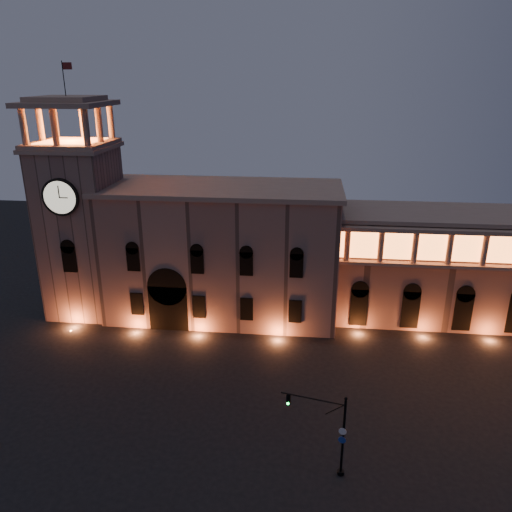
{
  "coord_description": "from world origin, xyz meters",
  "views": [
    {
      "loc": [
        9.1,
        -39.39,
        30.83
      ],
      "look_at": [
        3.16,
        16.0,
        10.53
      ],
      "focal_mm": 35.0,
      "sensor_mm": 36.0,
      "label": 1
    }
  ],
  "objects": [
    {
      "name": "ground",
      "position": [
        0.0,
        0.0,
        0.0
      ],
      "size": [
        160.0,
        160.0,
        0.0
      ],
      "primitive_type": "plane",
      "color": "black",
      "rests_on": "ground"
    },
    {
      "name": "government_building",
      "position": [
        -2.08,
        21.93,
        8.77
      ],
      "size": [
        30.8,
        12.8,
        17.6
      ],
      "color": "#8D685C",
      "rests_on": "ground"
    },
    {
      "name": "clock_tower",
      "position": [
        -20.5,
        20.98,
        12.5
      ],
      "size": [
        9.8,
        9.8,
        32.4
      ],
      "color": "#8D685C",
      "rests_on": "ground"
    },
    {
      "name": "colonnade_wing",
      "position": [
        32.0,
        23.92,
        7.33
      ],
      "size": [
        40.6,
        11.5,
        14.5
      ],
      "color": "#886257",
      "rests_on": "ground"
    },
    {
      "name": "traffic_light",
      "position": [
        11.66,
        -6.33,
        3.94
      ],
      "size": [
        5.35,
        1.48,
        7.49
      ],
      "rotation": [
        0.0,
        0.0,
        -0.22
      ],
      "color": "black",
      "rests_on": "ground"
    }
  ]
}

